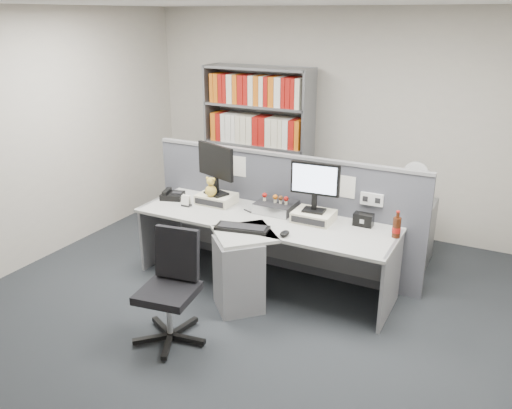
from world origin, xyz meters
The scene contains 21 objects.
ground centered at (0.00, 0.00, 0.00)m, with size 5.50×5.50×0.00m, color #2C2F33.
room_shell centered at (0.00, 0.00, 1.79)m, with size 5.04×5.54×2.72m.
partition centered at (0.00, 1.25, 0.65)m, with size 3.00×0.08×1.27m.
desk centered at (0.00, 0.60, 0.46)m, with size 2.60×1.20×0.72m.
monitor_riser_left centered at (-0.64, 0.98, 0.77)m, with size 0.38×0.31×0.10m.
monitor_riser_right centered at (0.46, 0.98, 0.77)m, with size 0.38×0.31×0.10m.
monitor_left centered at (-0.64, 0.98, 1.14)m, with size 0.51×0.23×0.53m.
monitor_right centered at (0.46, 0.98, 1.11)m, with size 0.48×0.17×0.48m.
desktop_pc centered at (0.02, 1.05, 0.77)m, with size 0.38×0.34×0.10m.
figurines centered at (0.04, 1.03, 0.87)m, with size 0.29×0.05×0.09m.
keyboard centered at (-0.06, 0.48, 0.74)m, with size 0.53×0.29×0.03m.
mouse centered at (0.36, 0.52, 0.74)m, with size 0.08×0.12×0.05m, color black.
desk_phone centered at (-1.15, 0.88, 0.76)m, with size 0.28×0.27×0.10m.
desk_calendar centered at (-0.88, 0.76, 0.77)m, with size 0.10×0.07×0.12m.
plush_toy centered at (-0.65, 0.89, 0.91)m, with size 0.12×0.12×0.21m.
speaker centered at (0.92, 1.08, 0.78)m, with size 0.18×0.10×0.12m, color black.
cola_bottle centered at (1.26, 0.96, 0.81)m, with size 0.08×0.08×0.25m.
shelving_unit centered at (-0.90, 2.44, 0.98)m, with size 1.41×0.40×2.00m.
filing_cabinet centered at (1.20, 1.99, 0.35)m, with size 0.45×0.61×0.70m.
desk_fan centered at (1.20, 1.99, 0.99)m, with size 0.27×0.16×0.46m.
office_chair centered at (-0.27, -0.35, 0.50)m, with size 0.61×0.61×0.93m.
Camera 1 is at (2.10, -3.40, 2.61)m, focal length 36.31 mm.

